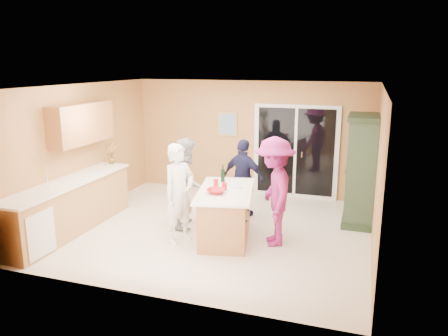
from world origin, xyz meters
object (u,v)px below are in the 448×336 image
(woman_white, at_px, (179,194))
(woman_navy, at_px, (243,178))
(woman_magenta, at_px, (274,192))
(kitchen_island, at_px, (225,216))
(green_hutch, at_px, (361,171))
(woman_grey, at_px, (187,183))

(woman_white, height_order, woman_navy, woman_white)
(woman_white, distance_m, woman_magenta, 1.59)
(kitchen_island, height_order, woman_magenta, woman_magenta)
(kitchen_island, height_order, green_hutch, green_hutch)
(woman_white, bearing_deg, green_hutch, -31.33)
(kitchen_island, xyz_separation_m, green_hutch, (2.17, 1.56, 0.59))
(woman_white, bearing_deg, woman_grey, 38.06)
(green_hutch, height_order, woman_magenta, green_hutch)
(kitchen_island, distance_m, woman_white, 0.90)
(green_hutch, xyz_separation_m, woman_navy, (-2.19, -0.37, -0.23))
(kitchen_island, distance_m, woman_magenta, 0.97)
(woman_grey, bearing_deg, woman_white, 176.27)
(woman_grey, bearing_deg, woman_magenta, -118.16)
(green_hutch, bearing_deg, woman_navy, -170.35)
(woman_white, xyz_separation_m, woman_navy, (0.68, 1.55, -0.07))
(green_hutch, relative_size, woman_navy, 1.33)
(green_hutch, bearing_deg, kitchen_island, -144.26)
(kitchen_island, distance_m, green_hutch, 2.74)
(woman_grey, xyz_separation_m, woman_magenta, (1.71, -0.34, 0.08))
(woman_magenta, bearing_deg, green_hutch, 119.21)
(green_hutch, distance_m, woman_magenta, 2.03)
(woman_white, relative_size, woman_navy, 1.10)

